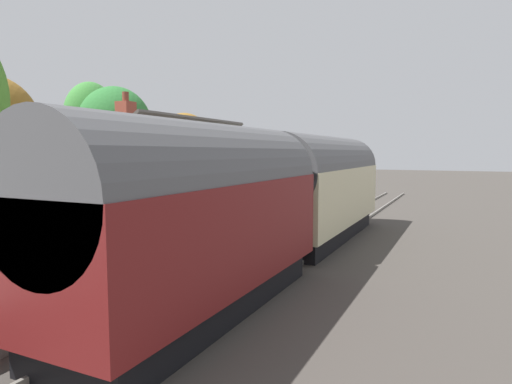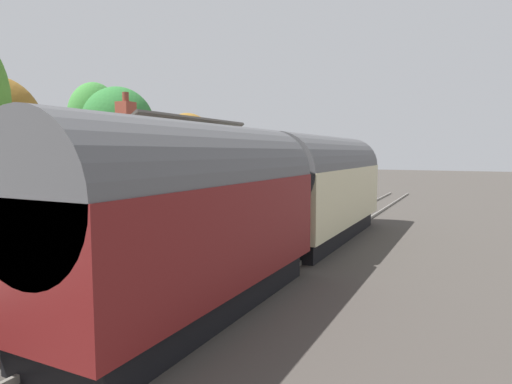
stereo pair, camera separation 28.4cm
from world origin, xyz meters
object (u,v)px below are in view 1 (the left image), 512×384
(train, at_px, (283,196))
(planter_corner_building, at_px, (262,200))
(station_building, at_px, (160,180))
(planter_under_sign, at_px, (267,201))
(tree_mid_background, at_px, (91,118))
(bench_mid_platform, at_px, (276,188))
(planter_edge_near, at_px, (23,225))
(lamp_post_platform, at_px, (108,163))
(planter_bench_right, at_px, (63,245))
(tree_distant, at_px, (185,143))
(station_sign_board, at_px, (288,180))
(planter_edge_far, at_px, (205,194))
(tree_behind_building, at_px, (115,126))

(train, height_order, planter_corner_building, train)
(train, relative_size, station_building, 2.53)
(planter_under_sign, distance_m, tree_mid_background, 15.52)
(bench_mid_platform, relative_size, planter_corner_building, 1.51)
(planter_edge_near, distance_m, lamp_post_platform, 5.35)
(planter_edge_near, height_order, planter_bench_right, planter_bench_right)
(station_building, bearing_deg, tree_mid_background, 57.34)
(bench_mid_platform, bearing_deg, tree_distant, 84.80)
(station_building, xyz_separation_m, lamp_post_platform, (-6.51, -3.46, 0.90))
(planter_under_sign, distance_m, planter_edge_near, 10.67)
(tree_mid_background, bearing_deg, station_sign_board, -93.55)
(train, xyz_separation_m, tree_distant, (11.58, 11.91, 2.06))
(planter_edge_near, bearing_deg, train, -62.84)
(planter_under_sign, height_order, planter_edge_far, planter_edge_far)
(planter_edge_far, xyz_separation_m, station_sign_board, (0.59, -4.76, 0.87))
(station_sign_board, height_order, tree_mid_background, tree_mid_background)
(planter_under_sign, bearing_deg, tree_mid_background, 78.11)
(planter_bench_right, relative_size, tree_distant, 0.12)
(lamp_post_platform, bearing_deg, planter_edge_far, 21.88)
(planter_under_sign, distance_m, planter_bench_right, 11.74)
(planter_edge_near, distance_m, planter_bench_right, 4.64)
(lamp_post_platform, xyz_separation_m, tree_mid_background, (13.88, 14.94, 2.59))
(train, distance_m, tree_behind_building, 16.70)
(station_building, bearing_deg, tree_distant, 29.68)
(station_building, distance_m, planter_bench_right, 8.02)
(planter_edge_near, bearing_deg, planter_corner_building, -28.75)
(planter_edge_far, bearing_deg, planter_edge_near, -179.16)
(planter_corner_building, distance_m, station_sign_board, 3.46)
(train, height_order, station_building, station_building)
(planter_corner_building, bearing_deg, bench_mid_platform, 17.19)
(lamp_post_platform, relative_size, tree_distant, 0.54)
(station_building, xyz_separation_m, station_sign_board, (6.45, -3.25, -0.30))
(station_building, height_order, planter_bench_right, station_building)
(bench_mid_platform, distance_m, tree_distant, 7.63)
(station_sign_board, bearing_deg, planter_corner_building, -178.99)
(station_building, xyz_separation_m, tree_mid_background, (7.36, 11.49, 3.49))
(station_sign_board, distance_m, tree_distant, 9.88)
(planter_under_sign, distance_m, tree_behind_building, 12.11)
(bench_mid_platform, height_order, planter_edge_near, bench_mid_platform)
(train, bearing_deg, planter_under_sign, 28.61)
(train, height_order, bench_mid_platform, train)
(planter_bench_right, distance_m, tree_behind_building, 18.00)
(planter_edge_far, height_order, tree_distant, tree_distant)
(planter_under_sign, height_order, planter_bench_right, planter_bench_right)
(tree_distant, bearing_deg, planter_corner_building, -127.68)
(planter_under_sign, bearing_deg, station_sign_board, -6.78)
(planter_edge_far, bearing_deg, planter_corner_building, -120.14)
(planter_edge_near, height_order, tree_behind_building, tree_behind_building)
(bench_mid_platform, xyz_separation_m, tree_behind_building, (-3.20, 9.63, 3.83))
(planter_corner_building, xyz_separation_m, station_sign_board, (3.39, 0.06, 0.71))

